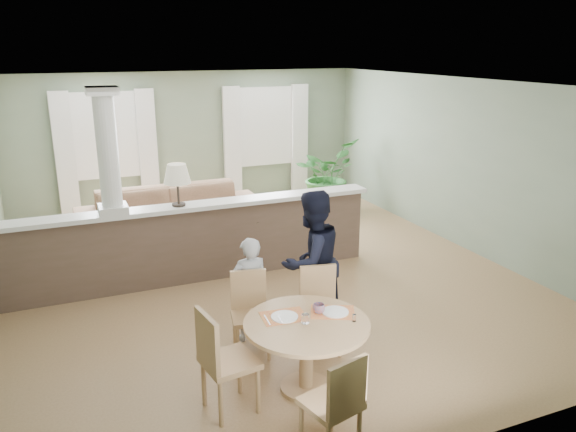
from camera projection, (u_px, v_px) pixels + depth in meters
name	position (u px, v px, depth m)	size (l,w,h in m)	color
ground	(259.00, 275.00, 8.08)	(8.00, 8.00, 0.00)	tan
room_shell	(240.00, 144.00, 8.09)	(7.02, 8.02, 2.71)	gray
pony_wall	(185.00, 233.00, 7.69)	(5.32, 0.38, 2.70)	brown
sofa	(173.00, 216.00, 9.34)	(3.06, 1.20, 0.89)	#9B6F54
houseplant	(326.00, 175.00, 11.21)	(1.26, 1.09, 1.40)	#286227
dining_table	(307.00, 336.00, 5.26)	(1.18, 1.18, 0.81)	tan
chair_far_boy	(250.00, 309.00, 5.97)	(0.48, 0.48, 0.89)	tan
chair_far_man	(320.00, 305.00, 6.02)	(0.49, 0.49, 0.92)	tan
chair_near	(337.00, 401.00, 4.40)	(0.50, 0.50, 0.91)	tan
chair_side	(221.00, 358.00, 4.92)	(0.51, 0.51, 1.00)	tan
child_person	(250.00, 289.00, 6.18)	(0.44, 0.29, 1.20)	#A6A6AB
man_person	(311.00, 262.00, 6.34)	(0.81, 0.63, 1.66)	black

